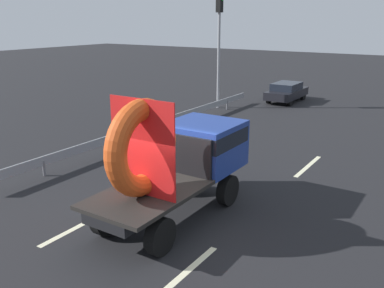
% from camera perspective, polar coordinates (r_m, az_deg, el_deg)
% --- Properties ---
extents(ground_plane, '(120.00, 120.00, 0.00)m').
position_cam_1_polar(ground_plane, '(11.40, -4.72, -10.84)').
color(ground_plane, black).
extents(flatbed_truck, '(2.02, 5.20, 3.49)m').
position_cam_1_polar(flatbed_truck, '(11.50, -1.29, -1.56)').
color(flatbed_truck, black).
rests_on(flatbed_truck, ground_plane).
extents(distant_sedan, '(1.63, 3.81, 1.24)m').
position_cam_1_polar(distant_sedan, '(28.29, 12.68, 6.95)').
color(distant_sedan, black).
rests_on(distant_sedan, ground_plane).
extents(traffic_light, '(0.42, 0.36, 6.46)m').
position_cam_1_polar(traffic_light, '(25.34, 3.68, 14.18)').
color(traffic_light, gray).
rests_on(traffic_light, ground_plane).
extents(guardrail, '(0.10, 17.60, 0.71)m').
position_cam_1_polar(guardrail, '(19.84, -4.39, 2.87)').
color(guardrail, gray).
rests_on(guardrail, ground_plane).
extents(lane_dash_left_near, '(0.16, 2.86, 0.01)m').
position_cam_1_polar(lane_dash_left_near, '(11.77, -14.45, -10.39)').
color(lane_dash_left_near, beige).
rests_on(lane_dash_left_near, ground_plane).
extents(lane_dash_left_far, '(0.16, 2.15, 0.01)m').
position_cam_1_polar(lane_dash_left_far, '(17.12, 3.73, -1.22)').
color(lane_dash_left_far, beige).
rests_on(lane_dash_left_far, ground_plane).
extents(lane_dash_right_near, '(0.16, 2.05, 0.01)m').
position_cam_1_polar(lane_dash_right_near, '(9.60, -0.19, -16.47)').
color(lane_dash_right_near, beige).
rests_on(lane_dash_right_near, ground_plane).
extents(lane_dash_right_far, '(0.16, 2.68, 0.01)m').
position_cam_1_polar(lane_dash_right_far, '(16.16, 15.44, -2.90)').
color(lane_dash_right_far, beige).
rests_on(lane_dash_right_far, ground_plane).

